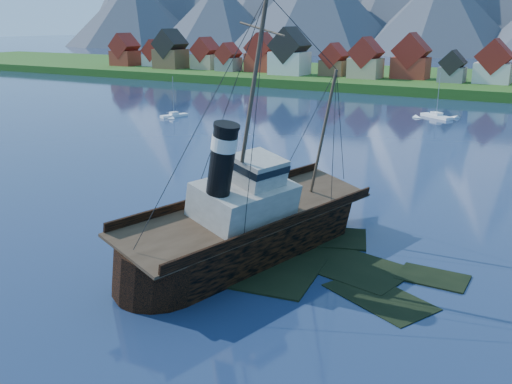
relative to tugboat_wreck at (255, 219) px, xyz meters
The scene contains 8 objects.
ground 4.80m from the tugboat_wreck, 51.59° to the right, with size 1400.00×1400.00×0.00m, color #192948.
shoal 5.39m from the tugboat_wreck, ahead, with size 31.71×21.24×1.14m.
shore_bank 167.30m from the tugboat_wreck, 89.25° to the left, with size 600.00×80.00×3.20m, color #1A4112.
seawall 129.31m from the tugboat_wreck, 89.03° to the left, with size 600.00×2.50×2.00m, color #3F3D38.
town 152.71m from the tugboat_wreck, 101.70° to the left, with size 250.96×16.69×17.30m.
tugboat_wreck is the anchor object (origin of this frame).
sailboat_b 85.25m from the tugboat_wreck, 133.24° to the left, with size 4.04×7.06×10.00m.
sailboat_c 92.29m from the tugboat_wreck, 92.08° to the left, with size 8.36×6.53×11.09m.
Camera 1 is at (24.55, -43.59, 22.26)m, focal length 40.00 mm.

